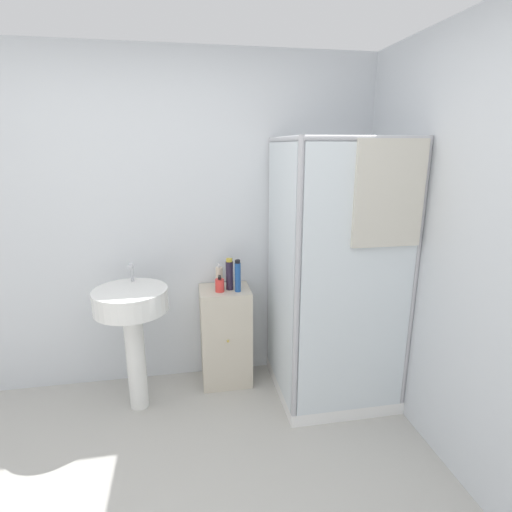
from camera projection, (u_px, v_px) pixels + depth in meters
The scene contains 8 objects.
wall_back at pixel (156, 226), 3.00m from camera, with size 6.40×0.06×2.50m, color silver.
shower_enclosure at pixel (330, 327), 2.90m from camera, with size 0.82×0.85×1.89m.
vanity_cabinet at pixel (226, 336), 3.13m from camera, with size 0.38×0.34×0.78m.
sink at pixel (132, 316), 2.73m from camera, with size 0.50×0.50×1.03m.
soap_dispenser at pixel (220, 285), 2.96m from camera, with size 0.07×0.07×0.13m.
shampoo_bottle_tall_black at pixel (229, 274), 2.99m from camera, with size 0.06×0.06×0.24m.
shampoo_bottle_blue at pixel (238, 276), 2.94m from camera, with size 0.04×0.04×0.24m.
lotion_bottle_white at pixel (219, 276), 3.09m from camera, with size 0.06×0.06×0.18m.
Camera 1 is at (0.21, -1.34, 1.83)m, focal length 28.00 mm.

